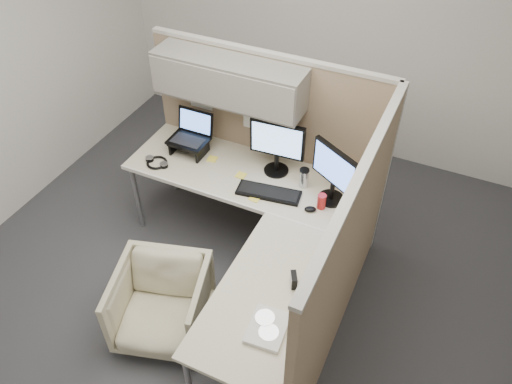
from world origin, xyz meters
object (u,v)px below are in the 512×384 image
at_px(desk, 252,219).
at_px(office_chair, 161,301).
at_px(monitor_left, 277,144).
at_px(keyboard, 269,193).

xyz_separation_m(desk, office_chair, (-0.39, -0.70, -0.36)).
relative_size(office_chair, monitor_left, 1.41).
bearing_deg(monitor_left, office_chair, -109.74).
bearing_deg(monitor_left, desk, -89.82).
relative_size(monitor_left, keyboard, 0.94).
distance_m(office_chair, monitor_left, 1.46).
relative_size(office_chair, keyboard, 1.33).
xyz_separation_m(office_chair, keyboard, (0.41, 0.97, 0.41)).
height_order(office_chair, keyboard, keyboard).
xyz_separation_m(monitor_left, keyboard, (0.06, -0.28, -0.26)).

